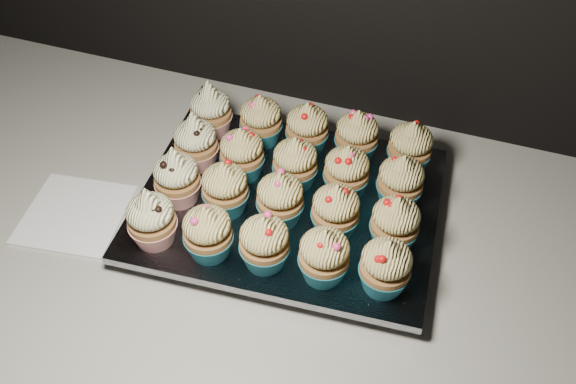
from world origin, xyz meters
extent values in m
cube|color=black|center=(0.00, 1.70, 0.43)|extent=(2.40, 0.60, 0.86)
cube|color=beige|center=(0.00, 1.70, 0.88)|extent=(2.44, 0.64, 0.04)
cube|color=white|center=(-0.13, 1.64, 0.90)|extent=(0.15, 0.15, 0.00)
cube|color=black|center=(0.16, 1.74, 0.91)|extent=(0.39, 0.31, 0.02)
cube|color=silver|center=(0.16, 1.74, 0.93)|extent=(0.43, 0.34, 0.01)
cone|color=#B42219|center=(0.02, 1.62, 0.95)|extent=(0.06, 0.06, 0.03)
ellipsoid|color=#FFF5B3|center=(0.02, 1.62, 0.99)|extent=(0.06, 0.06, 0.04)
cone|color=#FFF5B3|center=(0.02, 1.62, 1.02)|extent=(0.03, 0.03, 0.03)
cone|color=#1B6D80|center=(0.09, 1.62, 0.95)|extent=(0.06, 0.06, 0.03)
ellipsoid|color=#ECD077|center=(0.09, 1.62, 0.99)|extent=(0.06, 0.06, 0.04)
cone|color=#ECD077|center=(0.09, 1.62, 1.01)|extent=(0.03, 0.03, 0.02)
cone|color=#1B6D80|center=(0.16, 1.63, 0.95)|extent=(0.06, 0.06, 0.03)
ellipsoid|color=#ECD077|center=(0.16, 1.63, 0.99)|extent=(0.06, 0.06, 0.04)
cone|color=#ECD077|center=(0.16, 1.63, 1.01)|extent=(0.03, 0.03, 0.02)
cone|color=#1B6D80|center=(0.24, 1.63, 0.95)|extent=(0.06, 0.06, 0.03)
ellipsoid|color=#ECD077|center=(0.24, 1.63, 0.99)|extent=(0.06, 0.06, 0.04)
cone|color=#ECD077|center=(0.24, 1.63, 1.01)|extent=(0.03, 0.03, 0.02)
cone|color=#1B6D80|center=(0.31, 1.64, 0.95)|extent=(0.06, 0.06, 0.03)
ellipsoid|color=#ECD077|center=(0.31, 1.64, 0.99)|extent=(0.06, 0.06, 0.04)
cone|color=#ECD077|center=(0.31, 1.64, 1.01)|extent=(0.03, 0.03, 0.02)
cone|color=#B42219|center=(0.01, 1.70, 0.95)|extent=(0.06, 0.06, 0.03)
ellipsoid|color=#FFF5B3|center=(0.01, 1.70, 0.99)|extent=(0.06, 0.06, 0.04)
cone|color=#FFF5B3|center=(0.01, 1.70, 1.02)|extent=(0.03, 0.03, 0.03)
cone|color=#1B6D80|center=(0.08, 1.70, 0.95)|extent=(0.06, 0.06, 0.03)
ellipsoid|color=#ECD077|center=(0.08, 1.70, 0.99)|extent=(0.06, 0.06, 0.04)
cone|color=#ECD077|center=(0.08, 1.70, 1.01)|extent=(0.03, 0.03, 0.02)
cone|color=#1B6D80|center=(0.16, 1.70, 0.95)|extent=(0.06, 0.06, 0.03)
ellipsoid|color=#ECD077|center=(0.16, 1.70, 0.99)|extent=(0.06, 0.06, 0.04)
cone|color=#ECD077|center=(0.16, 1.70, 1.01)|extent=(0.03, 0.03, 0.02)
cone|color=#1B6D80|center=(0.23, 1.71, 0.95)|extent=(0.06, 0.06, 0.03)
ellipsoid|color=#ECD077|center=(0.23, 1.71, 0.99)|extent=(0.06, 0.06, 0.04)
cone|color=#ECD077|center=(0.23, 1.71, 1.01)|extent=(0.03, 0.03, 0.02)
cone|color=#1B6D80|center=(0.31, 1.71, 0.95)|extent=(0.06, 0.06, 0.03)
ellipsoid|color=#ECD077|center=(0.31, 1.71, 0.99)|extent=(0.06, 0.06, 0.04)
cone|color=#ECD077|center=(0.31, 1.71, 1.01)|extent=(0.03, 0.03, 0.02)
cone|color=#B42219|center=(0.01, 1.77, 0.95)|extent=(0.06, 0.06, 0.03)
ellipsoid|color=#FFF5B3|center=(0.01, 1.77, 0.99)|extent=(0.06, 0.06, 0.04)
cone|color=#FFF5B3|center=(0.01, 1.77, 1.02)|extent=(0.03, 0.03, 0.03)
cone|color=#1B6D80|center=(0.08, 1.77, 0.95)|extent=(0.06, 0.06, 0.03)
ellipsoid|color=#ECD077|center=(0.08, 1.77, 0.99)|extent=(0.06, 0.06, 0.04)
cone|color=#ECD077|center=(0.08, 1.77, 1.01)|extent=(0.03, 0.03, 0.02)
cone|color=#1B6D80|center=(0.15, 1.77, 0.95)|extent=(0.06, 0.06, 0.03)
ellipsoid|color=#ECD077|center=(0.15, 1.77, 0.99)|extent=(0.06, 0.06, 0.04)
cone|color=#ECD077|center=(0.15, 1.77, 1.01)|extent=(0.03, 0.03, 0.02)
cone|color=#1B6D80|center=(0.23, 1.78, 0.95)|extent=(0.06, 0.06, 0.03)
ellipsoid|color=#ECD077|center=(0.23, 1.78, 0.99)|extent=(0.06, 0.06, 0.04)
cone|color=#ECD077|center=(0.23, 1.78, 1.01)|extent=(0.03, 0.03, 0.02)
cone|color=#1B6D80|center=(0.30, 1.79, 0.95)|extent=(0.06, 0.06, 0.03)
ellipsoid|color=#ECD077|center=(0.30, 1.79, 0.99)|extent=(0.06, 0.06, 0.04)
cone|color=#ECD077|center=(0.30, 1.79, 1.01)|extent=(0.03, 0.03, 0.02)
cone|color=#B42219|center=(0.00, 1.84, 0.95)|extent=(0.06, 0.06, 0.03)
ellipsoid|color=#FFF5B3|center=(0.00, 1.84, 0.99)|extent=(0.06, 0.06, 0.04)
cone|color=#FFF5B3|center=(0.00, 1.84, 1.02)|extent=(0.03, 0.03, 0.03)
cone|color=#1B6D80|center=(0.08, 1.84, 0.95)|extent=(0.06, 0.06, 0.03)
ellipsoid|color=#ECD077|center=(0.08, 1.84, 0.99)|extent=(0.06, 0.06, 0.04)
cone|color=#ECD077|center=(0.08, 1.84, 1.01)|extent=(0.03, 0.03, 0.02)
cone|color=#1B6D80|center=(0.15, 1.85, 0.95)|extent=(0.06, 0.06, 0.03)
ellipsoid|color=#ECD077|center=(0.15, 1.85, 0.99)|extent=(0.06, 0.06, 0.04)
cone|color=#ECD077|center=(0.15, 1.85, 1.01)|extent=(0.03, 0.03, 0.02)
cone|color=#1B6D80|center=(0.22, 1.86, 0.95)|extent=(0.06, 0.06, 0.03)
ellipsoid|color=#ECD077|center=(0.22, 1.86, 0.99)|extent=(0.06, 0.06, 0.04)
cone|color=#ECD077|center=(0.22, 1.86, 1.01)|extent=(0.03, 0.03, 0.02)
cone|color=#1B6D80|center=(0.30, 1.86, 0.95)|extent=(0.06, 0.06, 0.03)
ellipsoid|color=#ECD077|center=(0.30, 1.86, 0.99)|extent=(0.06, 0.06, 0.04)
cone|color=#ECD077|center=(0.30, 1.86, 1.01)|extent=(0.03, 0.03, 0.02)
camera|label=1|loc=(0.35, 1.17, 1.58)|focal=40.00mm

